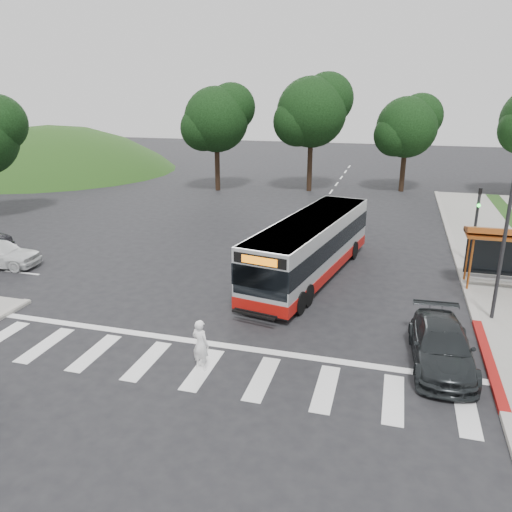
% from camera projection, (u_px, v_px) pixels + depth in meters
% --- Properties ---
extents(ground, '(140.00, 140.00, 0.00)m').
position_uv_depth(ground, '(247.00, 308.00, 20.75)').
color(ground, black).
rests_on(ground, ground).
extents(sidewalk_east, '(4.00, 40.00, 0.12)m').
position_uv_depth(sidewalk_east, '(501.00, 268.00, 25.19)').
color(sidewalk_east, gray).
rests_on(sidewalk_east, ground).
extents(curb_east, '(0.30, 40.00, 0.15)m').
position_uv_depth(curb_east, '(459.00, 265.00, 25.71)').
color(curb_east, '#9E9991').
rests_on(curb_east, ground).
extents(curb_east_red, '(0.32, 6.00, 0.15)m').
position_uv_depth(curb_east_red, '(489.00, 360.00, 16.58)').
color(curb_east_red, maroon).
rests_on(curb_east_red, ground).
extents(hillside_nw, '(44.00, 44.00, 10.00)m').
position_uv_depth(hillside_nw, '(53.00, 170.00, 56.40)').
color(hillside_nw, '#1C4115').
rests_on(hillside_nw, ground).
extents(crosswalk_ladder, '(18.00, 2.60, 0.01)m').
position_uv_depth(crosswalk_ladder, '(203.00, 369.00, 16.18)').
color(crosswalk_ladder, silver).
rests_on(crosswalk_ladder, ground).
extents(traffic_signal_ne_tall, '(0.18, 0.37, 6.50)m').
position_uv_depth(traffic_signal_ne_tall, '(507.00, 225.00, 18.41)').
color(traffic_signal_ne_tall, black).
rests_on(traffic_signal_ne_tall, ground).
extents(traffic_signal_ne_short, '(0.18, 0.37, 4.00)m').
position_uv_depth(traffic_signal_ne_short, '(476.00, 218.00, 25.24)').
color(traffic_signal_ne_short, black).
rests_on(traffic_signal_ne_short, ground).
extents(tree_north_a, '(6.60, 6.15, 10.17)m').
position_uv_depth(tree_north_a, '(313.00, 111.00, 42.86)').
color(tree_north_a, black).
rests_on(tree_north_a, ground).
extents(tree_north_b, '(5.72, 5.33, 8.43)m').
position_uv_depth(tree_north_b, '(408.00, 126.00, 43.01)').
color(tree_north_b, black).
rests_on(tree_north_b, ground).
extents(tree_north_c, '(6.16, 5.74, 9.30)m').
position_uv_depth(tree_north_c, '(217.00, 118.00, 43.29)').
color(tree_north_c, black).
rests_on(tree_north_c, ground).
extents(transit_bus, '(4.42, 11.39, 2.88)m').
position_uv_depth(transit_bus, '(311.00, 248.00, 23.83)').
color(transit_bus, '#B1B4B6').
rests_on(transit_bus, ground).
extents(pedestrian, '(0.72, 0.58, 1.73)m').
position_uv_depth(pedestrian, '(201.00, 345.00, 15.99)').
color(pedestrian, white).
rests_on(pedestrian, ground).
extents(dark_sedan, '(2.14, 4.75, 1.35)m').
position_uv_depth(dark_sedan, '(442.00, 346.00, 16.28)').
color(dark_sedan, '#222527').
rests_on(dark_sedan, ground).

